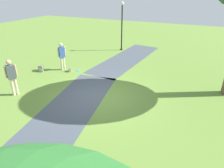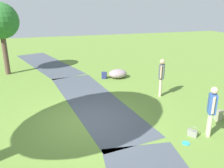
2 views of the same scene
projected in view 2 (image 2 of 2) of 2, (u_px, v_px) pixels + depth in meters
The scene contains 11 objects.
ground_plane at pixel (89, 121), 9.10m from camera, with size 48.00×48.00×0.00m, color olive.
footpath_segment_mid at pixel (93, 100), 10.99m from camera, with size 8.25×3.43×0.01m.
footpath_segment_far at pixel (47, 63), 17.52m from camera, with size 8.30×4.76×0.01m.
young_tree_near_path at pixel (1, 22), 13.96m from camera, with size 2.11×2.11×4.31m.
lawn_boulder at pixel (118, 74), 14.17m from camera, with size 1.09×1.26×0.52m.
woman_with_handbag at pixel (212, 108), 7.80m from camera, with size 0.46×0.39×1.76m.
man_near_boulder at pixel (161, 75), 11.19m from camera, with size 0.45×0.40×1.82m.
handbag_on_grass at pixel (192, 133), 8.03m from camera, with size 0.38×0.38×0.31m.
backpack_by_boulder at pixel (104, 75), 14.06m from camera, with size 0.33×0.34×0.40m.
spare_backpack_on_lawn at pixel (219, 115), 9.12m from camera, with size 0.34×0.34×0.40m.
frisbee_on_grass at pixel (186, 143), 7.66m from camera, with size 0.26×0.26×0.02m.
Camera 2 is at (-8.06, 1.38, 4.33)m, focal length 38.19 mm.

